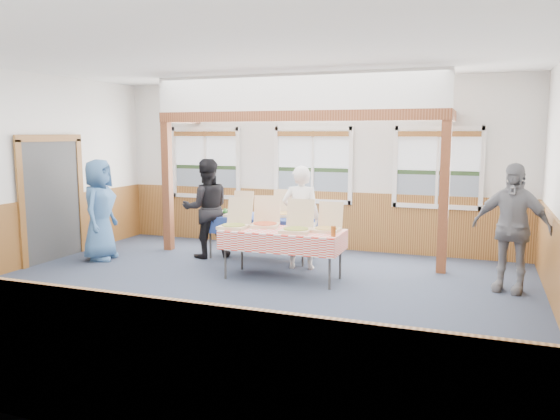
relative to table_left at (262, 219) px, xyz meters
The scene contains 29 objects.
floor 2.41m from the table_left, 76.11° to the right, with size 8.00×8.00×0.00m, color #252B3C.
ceiling 3.40m from the table_left, 76.11° to the right, with size 8.00×8.00×0.00m, color white.
wall_back 1.65m from the table_left, 66.42° to the left, with size 8.00×8.00×0.00m, color silver.
wall_front 5.83m from the table_left, 84.50° to the right, with size 8.00×8.00×0.00m, color silver.
wall_left 4.21m from the table_left, 147.05° to the right, with size 8.00×8.00×0.00m, color silver.
wainscot_back 1.37m from the table_left, 65.99° to the left, with size 7.98×0.05×1.10m, color brown.
wainscot_front 5.74m from the table_left, 84.47° to the right, with size 7.98×0.05×1.10m, color brown.
wainscot_left 4.09m from the table_left, 146.86° to the right, with size 0.05×6.98×1.10m, color brown.
cased_opening 3.68m from the table_left, 158.62° to the right, with size 0.06×1.30×2.10m, color #373737.
window_left 2.35m from the table_left, 145.02° to the left, with size 1.56×0.10×1.46m.
window_mid 1.66m from the table_left, 65.69° to the left, with size 1.56×0.10×1.46m.
window_right 3.25m from the table_left, 23.20° to the left, with size 1.56×0.10×1.46m.
post_left 2.01m from the table_left, behind, with size 0.15×0.15×2.40m, color #5C2B14.
post_right 3.09m from the table_left, ahead, with size 0.15×0.15×2.40m, color #5C2B14.
cross_beam 1.87m from the table_left, ahead, with size 5.15×0.18×0.18m, color #5C2B14.
table_left is the anchor object (origin of this frame).
table_right 1.43m from the table_left, 55.13° to the right, with size 1.87×0.93×0.76m.
pizza_box_a 0.43m from the table_left, 164.87° to the right, with size 0.40×0.48×0.42m.
pizza_box_b 0.40m from the table_left, 25.44° to the left, with size 0.51×0.58×0.45m.
pizza_box_c 1.28m from the table_left, 87.02° to the right, with size 0.42×0.51×0.44m.
pizza_box_d 1.09m from the table_left, 65.02° to the right, with size 0.53×0.60×0.46m.
pizza_box_e 1.65m from the table_left, 49.57° to the right, with size 0.45×0.54×0.46m.
pizza_box_f 1.80m from the table_left, 35.08° to the right, with size 0.39×0.47×0.41m.
veggie_tray 0.75m from the table_left, behind, with size 0.37×0.37×0.09m.
drink_glass 2.20m from the table_left, 40.48° to the right, with size 0.07×0.07×0.15m, color #9B4B19.
woman_white 0.99m from the table_left, 27.72° to the right, with size 0.62×0.40×1.69m, color white.
woman_black 1.01m from the table_left, 165.37° to the right, with size 0.86×0.67×1.76m, color black.
man_blue 2.84m from the table_left, 157.77° to the right, with size 0.86×0.56×1.76m, color #3B6394.
person_grey 4.07m from the table_left, ahead, with size 1.06×0.44×1.80m, color slate.
Camera 1 is at (3.04, -6.54, 2.20)m, focal length 35.00 mm.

